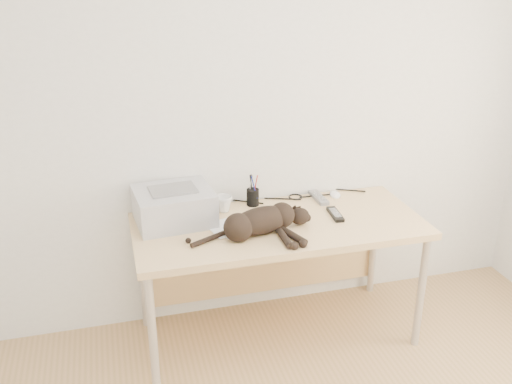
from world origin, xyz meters
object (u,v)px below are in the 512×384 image
object	(u,v)px
cat	(259,223)
pen_cup	(253,197)
mug	(224,204)
mouse	(335,193)
desk	(274,237)
printer	(174,206)

from	to	relation	value
cat	pen_cup	distance (m)	0.39
pen_cup	mug	bearing A→B (deg)	-167.23
pen_cup	mouse	xyz separation A→B (m)	(0.53, 0.01, -0.03)
cat	mouse	bearing A→B (deg)	20.85
mug	mouse	xyz separation A→B (m)	(0.71, 0.05, -0.03)
desk	printer	bearing A→B (deg)	171.42
printer	cat	world-z (taller)	printer
desk	cat	xyz separation A→B (m)	(-0.15, -0.19, 0.20)
desk	pen_cup	size ratio (longest dim) A/B	8.59
printer	mouse	size ratio (longest dim) A/B	4.03
pen_cup	mouse	distance (m)	0.53
pen_cup	mouse	bearing A→B (deg)	0.69
cat	mouse	world-z (taller)	cat
mouse	mug	bearing A→B (deg)	-163.34
cat	mug	size ratio (longest dim) A/B	6.93
mug	pen_cup	distance (m)	0.19
cat	pen_cup	xyz separation A→B (m)	(0.07, 0.38, -0.02)
pen_cup	printer	bearing A→B (deg)	-167.72
printer	pen_cup	bearing A→B (deg)	12.28
cat	pen_cup	world-z (taller)	pen_cup
printer	cat	xyz separation A→B (m)	(0.41, -0.28, -0.03)
printer	mug	world-z (taller)	printer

